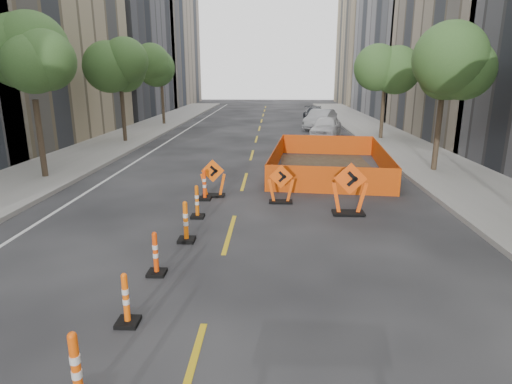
{
  "coord_description": "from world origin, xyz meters",
  "views": [
    {
      "loc": [
        1.2,
        -7.13,
        4.27
      ],
      "look_at": [
        0.72,
        4.37,
        1.1
      ],
      "focal_mm": 30.0,
      "sensor_mm": 36.0,
      "label": 1
    }
  ],
  "objects_px": {
    "channelizer_4": "(186,222)",
    "parked_car_near": "(326,127)",
    "chevron_sign_right": "(350,189)",
    "parked_car_far": "(315,115)",
    "chevron_sign_center": "(281,184)",
    "channelizer_2": "(126,299)",
    "channelizer_3": "(156,253)",
    "channelizer_5": "(197,202)",
    "chevron_sign_left": "(213,178)",
    "channelizer_1": "(76,370)",
    "parked_car_mid": "(320,119)",
    "channelizer_6": "(204,185)"
  },
  "relations": [
    {
      "from": "channelizer_4",
      "to": "parked_car_near",
      "type": "bearing_deg",
      "value": 73.05
    },
    {
      "from": "chevron_sign_right",
      "to": "parked_car_far",
      "type": "xyz_separation_m",
      "value": [
        1.37,
        27.35,
        -0.15
      ]
    },
    {
      "from": "chevron_sign_center",
      "to": "channelizer_2",
      "type": "bearing_deg",
      "value": -108.42
    },
    {
      "from": "channelizer_4",
      "to": "parked_car_far",
      "type": "height_order",
      "value": "parked_car_far"
    },
    {
      "from": "channelizer_3",
      "to": "channelizer_4",
      "type": "relative_size",
      "value": 0.9
    },
    {
      "from": "channelizer_5",
      "to": "chevron_sign_center",
      "type": "xyz_separation_m",
      "value": [
        2.59,
        1.71,
        0.15
      ]
    },
    {
      "from": "chevron_sign_left",
      "to": "chevron_sign_right",
      "type": "xyz_separation_m",
      "value": [
        4.55,
        -1.88,
        0.15
      ]
    },
    {
      "from": "chevron_sign_center",
      "to": "parked_car_near",
      "type": "relative_size",
      "value": 0.3
    },
    {
      "from": "channelizer_4",
      "to": "channelizer_5",
      "type": "distance_m",
      "value": 1.95
    },
    {
      "from": "channelizer_5",
      "to": "chevron_sign_right",
      "type": "bearing_deg",
      "value": 6.45
    },
    {
      "from": "channelizer_1",
      "to": "parked_car_far",
      "type": "relative_size",
      "value": 0.24
    },
    {
      "from": "channelizer_5",
      "to": "channelizer_3",
      "type": "bearing_deg",
      "value": -93.28
    },
    {
      "from": "channelizer_5",
      "to": "parked_car_mid",
      "type": "bearing_deg",
      "value": 74.97
    },
    {
      "from": "channelizer_3",
      "to": "channelizer_5",
      "type": "xyz_separation_m",
      "value": [
        0.22,
        3.91,
        0.02
      ]
    },
    {
      "from": "channelizer_2",
      "to": "parked_car_mid",
      "type": "height_order",
      "value": "parked_car_mid"
    },
    {
      "from": "chevron_sign_left",
      "to": "chevron_sign_center",
      "type": "bearing_deg",
      "value": -25.48
    },
    {
      "from": "parked_car_far",
      "to": "parked_car_near",
      "type": "bearing_deg",
      "value": -91.41
    },
    {
      "from": "chevron_sign_center",
      "to": "parked_car_mid",
      "type": "relative_size",
      "value": 0.28
    },
    {
      "from": "chevron_sign_center",
      "to": "parked_car_near",
      "type": "bearing_deg",
      "value": 79.84
    },
    {
      "from": "channelizer_3",
      "to": "parked_car_near",
      "type": "height_order",
      "value": "parked_car_near"
    },
    {
      "from": "parked_car_near",
      "to": "chevron_sign_center",
      "type": "bearing_deg",
      "value": -86.97
    },
    {
      "from": "channelizer_2",
      "to": "channelizer_3",
      "type": "relative_size",
      "value": 0.99
    },
    {
      "from": "parked_car_mid",
      "to": "parked_car_far",
      "type": "distance_m",
      "value": 5.31
    },
    {
      "from": "chevron_sign_left",
      "to": "parked_car_far",
      "type": "bearing_deg",
      "value": 67.43
    },
    {
      "from": "channelizer_3",
      "to": "chevron_sign_center",
      "type": "height_order",
      "value": "chevron_sign_center"
    },
    {
      "from": "channelizer_5",
      "to": "parked_car_near",
      "type": "relative_size",
      "value": 0.23
    },
    {
      "from": "chevron_sign_center",
      "to": "chevron_sign_left",
      "type": "bearing_deg",
      "value": 165.89
    },
    {
      "from": "channelizer_2",
      "to": "channelizer_6",
      "type": "distance_m",
      "value": 7.82
    },
    {
      "from": "channelizer_6",
      "to": "parked_car_far",
      "type": "xyz_separation_m",
      "value": [
        6.16,
        25.92,
        0.13
      ]
    },
    {
      "from": "channelizer_3",
      "to": "channelizer_4",
      "type": "bearing_deg",
      "value": 82.06
    },
    {
      "from": "channelizer_6",
      "to": "chevron_sign_right",
      "type": "height_order",
      "value": "chevron_sign_right"
    },
    {
      "from": "channelizer_6",
      "to": "channelizer_2",
      "type": "bearing_deg",
      "value": -90.98
    },
    {
      "from": "channelizer_2",
      "to": "parked_car_far",
      "type": "relative_size",
      "value": 0.21
    },
    {
      "from": "channelizer_3",
      "to": "parked_car_near",
      "type": "distance_m",
      "value": 22.09
    },
    {
      "from": "channelizer_4",
      "to": "channelizer_6",
      "type": "height_order",
      "value": "channelizer_4"
    },
    {
      "from": "channelizer_5",
      "to": "chevron_sign_left",
      "type": "relative_size",
      "value": 0.76
    },
    {
      "from": "channelizer_2",
      "to": "channelizer_4",
      "type": "bearing_deg",
      "value": 86.14
    },
    {
      "from": "channelizer_4",
      "to": "channelizer_3",
      "type": "bearing_deg",
      "value": -97.94
    },
    {
      "from": "parked_car_mid",
      "to": "chevron_sign_left",
      "type": "bearing_deg",
      "value": -85.38
    },
    {
      "from": "channelizer_2",
      "to": "chevron_sign_right",
      "type": "height_order",
      "value": "chevron_sign_right"
    },
    {
      "from": "channelizer_3",
      "to": "chevron_sign_left",
      "type": "xyz_separation_m",
      "value": [
        0.38,
        6.32,
        0.18
      ]
    },
    {
      "from": "chevron_sign_center",
      "to": "channelizer_4",
      "type": "bearing_deg",
      "value": -122.83
    },
    {
      "from": "channelizer_3",
      "to": "chevron_sign_center",
      "type": "distance_m",
      "value": 6.29
    },
    {
      "from": "channelizer_3",
      "to": "chevron_sign_center",
      "type": "relative_size",
      "value": 0.75
    },
    {
      "from": "parked_car_near",
      "to": "channelizer_6",
      "type": "bearing_deg",
      "value": -96.26
    },
    {
      "from": "channelizer_1",
      "to": "chevron_sign_center",
      "type": "bearing_deg",
      "value": 73.71
    },
    {
      "from": "channelizer_6",
      "to": "parked_car_near",
      "type": "distance_m",
      "value": 16.49
    },
    {
      "from": "channelizer_2",
      "to": "channelizer_3",
      "type": "distance_m",
      "value": 1.95
    },
    {
      "from": "channelizer_3",
      "to": "channelizer_6",
      "type": "height_order",
      "value": "channelizer_6"
    },
    {
      "from": "channelizer_4",
      "to": "chevron_sign_center",
      "type": "xyz_separation_m",
      "value": [
        2.54,
        3.67,
        0.11
      ]
    }
  ]
}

